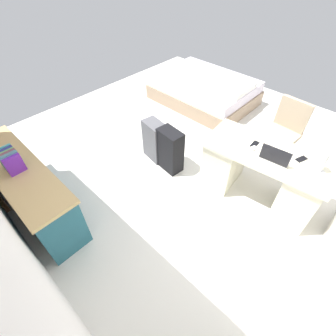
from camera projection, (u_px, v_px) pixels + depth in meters
ground_plane at (191, 158)px, 3.86m from camera, size 5.92×5.92×0.00m
desk at (260, 174)px, 3.08m from camera, size 1.51×0.83×0.75m
office_chair at (281, 136)px, 3.59m from camera, size 0.52×0.52×0.94m
credenza at (29, 189)px, 2.93m from camera, size 1.80×0.48×0.73m
bed at (205, 90)px, 4.94m from camera, size 1.91×1.41×0.58m
suitcase_black at (170, 150)px, 3.49m from camera, size 0.38×0.25×0.66m
suitcase_spare_grey at (155, 141)px, 3.68m from camera, size 0.39×0.27×0.62m
laptop at (275, 157)px, 2.71m from camera, size 0.33×0.26×0.21m
computer_mouse at (254, 148)px, 2.86m from camera, size 0.07×0.11×0.03m
cell_phone_near_laptop at (301, 159)px, 2.74m from camera, size 0.11×0.15×0.01m
cell_phone_by_mouse at (255, 144)px, 2.93m from camera, size 0.08×0.14×0.01m
desk_lamp at (326, 153)px, 2.44m from camera, size 0.16×0.11×0.34m
book_row at (11, 160)px, 2.59m from camera, size 0.23×0.17×0.23m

